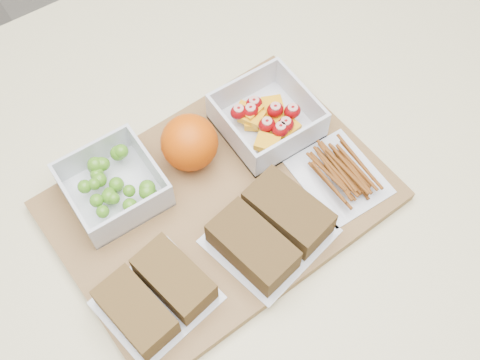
{
  "coord_description": "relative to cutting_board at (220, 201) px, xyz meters",
  "views": [
    {
      "loc": [
        -0.2,
        -0.34,
        1.61
      ],
      "look_at": [
        0.02,
        -0.01,
        0.93
      ],
      "focal_mm": 45.0,
      "sensor_mm": 36.0,
      "label": 1
    }
  ],
  "objects": [
    {
      "name": "ground",
      "position": [
        0.01,
        0.02,
        -0.91
      ],
      "size": [
        4.0,
        4.0,
        0.0
      ],
      "primitive_type": "plane",
      "color": "gray",
      "rests_on": "ground"
    },
    {
      "name": "counter",
      "position": [
        0.01,
        0.02,
        -0.46
      ],
      "size": [
        1.2,
        0.9,
        0.9
      ],
      "primitive_type": "cube",
      "color": "beige",
      "rests_on": "ground"
    },
    {
      "name": "cutting_board",
      "position": [
        0.0,
        0.0,
        0.0
      ],
      "size": [
        0.44,
        0.32,
        0.02
      ],
      "primitive_type": "cube",
      "rotation": [
        0.0,
        0.0,
        0.05
      ],
      "color": "olive",
      "rests_on": "counter"
    },
    {
      "name": "grape_container",
      "position": [
        -0.11,
        0.08,
        0.03
      ],
      "size": [
        0.12,
        0.12,
        0.05
      ],
      "color": "silver",
      "rests_on": "cutting_board"
    },
    {
      "name": "fruit_container",
      "position": [
        0.12,
        0.06,
        0.03
      ],
      "size": [
        0.12,
        0.12,
        0.05
      ],
      "color": "silver",
      "rests_on": "cutting_board"
    },
    {
      "name": "orange",
      "position": [
        0.0,
        0.07,
        0.05
      ],
      "size": [
        0.08,
        0.08,
        0.08
      ],
      "primitive_type": "sphere",
      "color": "#DB4F05",
      "rests_on": "cutting_board"
    },
    {
      "name": "sandwich_bag_left",
      "position": [
        -0.14,
        -0.07,
        0.03
      ],
      "size": [
        0.14,
        0.13,
        0.04
      ],
      "color": "silver",
      "rests_on": "cutting_board"
    },
    {
      "name": "sandwich_bag_center",
      "position": [
        0.02,
        -0.08,
        0.03
      ],
      "size": [
        0.16,
        0.15,
        0.04
      ],
      "color": "silver",
      "rests_on": "cutting_board"
    },
    {
      "name": "pretzel_bag",
      "position": [
        0.15,
        -0.06,
        0.02
      ],
      "size": [
        0.1,
        0.12,
        0.03
      ],
      "color": "silver",
      "rests_on": "cutting_board"
    }
  ]
}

